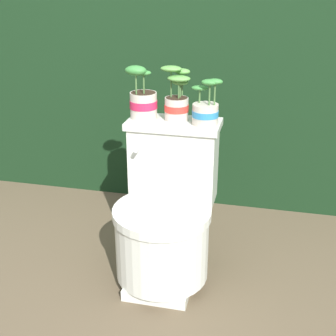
{
  "coord_description": "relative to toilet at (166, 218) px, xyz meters",
  "views": [
    {
      "loc": [
        0.47,
        -1.68,
        1.29
      ],
      "look_at": [
        0.05,
        0.11,
        0.51
      ],
      "focal_mm": 50.0,
      "sensor_mm": 36.0,
      "label": 1
    }
  ],
  "objects": [
    {
      "name": "potted_plant_left",
      "position": [
        -0.14,
        0.16,
        0.47
      ],
      "size": [
        0.13,
        0.13,
        0.24
      ],
      "color": "beige",
      "rests_on": "toilet"
    },
    {
      "name": "potted_plant_midleft",
      "position": [
        0.01,
        0.17,
        0.48
      ],
      "size": [
        0.13,
        0.12,
        0.23
      ],
      "color": "beige",
      "rests_on": "toilet"
    },
    {
      "name": "hedge_backdrop",
      "position": [
        -0.05,
        1.15,
        0.53
      ],
      "size": [
        4.22,
        0.82,
        1.64
      ],
      "color": "black",
      "rests_on": "ground"
    },
    {
      "name": "toilet",
      "position": [
        0.0,
        0.0,
        0.0
      ],
      "size": [
        0.42,
        0.53,
        0.68
      ],
      "color": "silver",
      "rests_on": "ground"
    },
    {
      "name": "potted_plant_middle",
      "position": [
        0.14,
        0.13,
        0.46
      ],
      "size": [
        0.13,
        0.11,
        0.2
      ],
      "color": "beige",
      "rests_on": "toilet"
    },
    {
      "name": "ground_plane",
      "position": [
        -0.05,
        -0.06,
        -0.29
      ],
      "size": [
        12.0,
        12.0,
        0.0
      ],
      "primitive_type": "plane",
      "color": "brown"
    }
  ]
}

